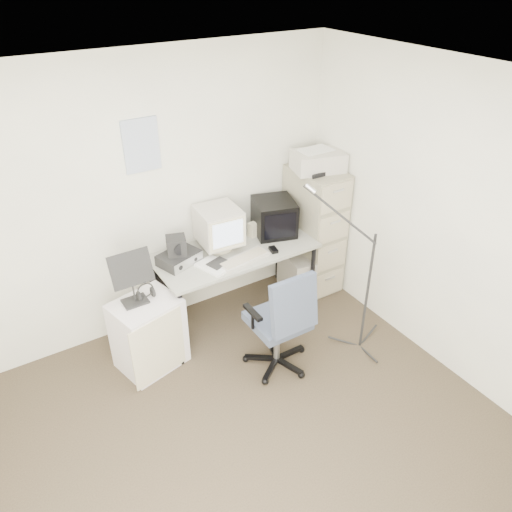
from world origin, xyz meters
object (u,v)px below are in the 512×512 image
office_chair (278,318)px  side_cart (149,334)px  desk (236,282)px  filing_cabinet (314,230)px

office_chair → side_cart: bearing=147.8°
desk → office_chair: office_chair is taller
office_chair → side_cart: 1.10m
desk → side_cart: bearing=-167.2°
office_chair → filing_cabinet: bearing=40.2°
office_chair → side_cart: office_chair is taller
filing_cabinet → desk: 0.99m
desk → office_chair: 0.82m
side_cart → desk: bearing=-0.8°
filing_cabinet → desk: bearing=-178.2°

